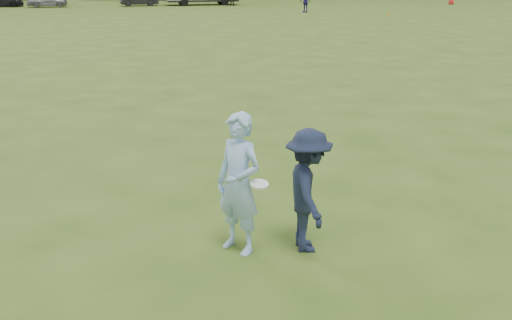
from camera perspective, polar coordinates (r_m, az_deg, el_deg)
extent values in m
plane|color=#324F16|center=(9.36, 3.79, -7.87)|extent=(200.00, 200.00, 0.00)
imported|color=#95BDE6|center=(8.71, -1.65, -2.28)|extent=(0.85, 0.92, 2.12)
imported|color=#181F35|center=(8.84, 4.99, -2.92)|extent=(0.85, 1.29, 1.86)
imported|color=navy|center=(56.87, 4.72, 14.75)|extent=(1.03, 1.10, 1.82)
imported|color=black|center=(69.74, -23.18, 13.80)|extent=(4.69, 2.19, 1.33)
imported|color=slate|center=(67.43, -19.27, 14.15)|extent=(4.05, 1.72, 1.37)
imported|color=black|center=(67.07, -11.08, 14.76)|extent=(4.07, 1.69, 1.31)
cone|color=orange|center=(55.16, 12.54, 13.51)|extent=(0.28, 0.28, 0.30)
cylinder|color=white|center=(8.48, 0.32, -2.30)|extent=(0.33, 0.33, 0.09)
cube|color=black|center=(67.84, -5.09, 14.91)|extent=(7.60, 2.30, 0.25)
cylinder|color=black|center=(66.26, -6.83, 14.70)|extent=(0.80, 0.25, 0.80)
cylinder|color=black|center=(68.73, -7.15, 14.80)|extent=(0.80, 0.25, 0.80)
cylinder|color=black|center=(67.04, -2.98, 14.83)|extent=(0.80, 0.25, 0.80)
cylinder|color=black|center=(69.49, -3.43, 14.94)|extent=(0.80, 0.25, 0.80)
cube|color=#333333|center=(67.21, -8.91, 14.79)|extent=(1.20, 0.15, 0.12)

